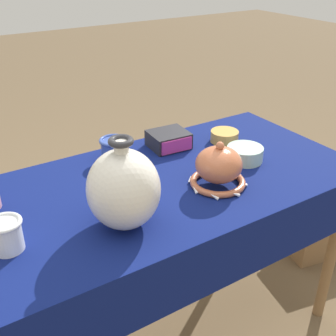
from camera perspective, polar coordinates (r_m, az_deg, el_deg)
The scene contains 10 objects.
ground_plane at distance 1.92m, azimuth 0.18°, elevation -20.88°, with size 14.00×14.00×0.00m, color brown.
display_table at distance 1.47m, azimuth 0.52°, elevation -4.12°, with size 1.33×0.69×0.74m.
vase_tall_bulbous at distance 1.16m, azimuth -6.03°, elevation -2.82°, with size 0.21×0.21×0.27m.
vase_dome_bell at distance 1.39m, azimuth 6.86°, elevation -0.03°, with size 0.20×0.20×0.16m.
mosaic_tile_box at distance 1.66m, azimuth 0.11°, elevation 3.86°, with size 0.16×0.14×0.06m.
pot_squat_ochre at distance 1.72m, azimuth 7.65°, elevation 4.28°, with size 0.11×0.11×0.05m, color gold.
cup_wide_porcelain at distance 1.18m, azimuth -21.07°, elevation -8.36°, with size 0.09×0.09×0.09m.
pot_squat_celadon at distance 1.58m, azimuth 10.36°, elevation 1.89°, with size 0.13×0.13×0.05m, color #A8CCB7.
cup_wide_cobalt at distance 1.56m, azimuth -7.37°, elevation 2.62°, with size 0.10×0.10×0.09m.
wooden_crate at distance 2.37m, azimuth 19.54°, elevation -7.66°, with size 0.39×0.33×0.23m.
Camera 1 is at (-0.68, -1.06, 1.45)m, focal length 45.00 mm.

